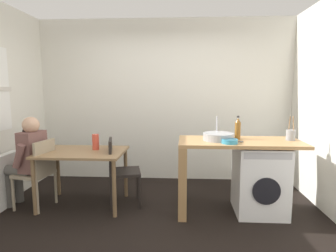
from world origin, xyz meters
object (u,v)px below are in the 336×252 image
at_px(chair_opposite, 119,168).
at_px(washing_machine, 260,179).
at_px(dining_table, 83,158).
at_px(chair_person_seat, 39,170).
at_px(mixing_bowl, 230,141).
at_px(vase, 96,142).
at_px(utensil_crock, 291,135).
at_px(bottle_tall_green, 238,129).
at_px(seated_person, 27,157).

distance_m(chair_opposite, washing_machine, 1.81).
xyz_separation_m(dining_table, chair_person_seat, (-0.55, -0.11, -0.14)).
relative_size(washing_machine, mixing_bowl, 4.57).
xyz_separation_m(chair_person_seat, vase, (0.70, 0.21, 0.34)).
height_order(washing_machine, utensil_crock, utensil_crock).
xyz_separation_m(mixing_bowl, utensil_crock, (0.78, 0.25, 0.04)).
xyz_separation_m(dining_table, mixing_bowl, (1.87, -0.28, 0.31)).
bearing_deg(bottle_tall_green, utensil_crock, -4.60).
relative_size(bottle_tall_green, utensil_crock, 0.99).
bearing_deg(washing_machine, chair_opposite, 176.29).
relative_size(seated_person, bottle_tall_green, 4.05).
height_order(dining_table, chair_person_seat, chair_person_seat).
bearing_deg(seated_person, mixing_bowl, -83.37).
relative_size(seated_person, utensil_crock, 4.01).
bearing_deg(washing_machine, seated_person, 179.98).
bearing_deg(mixing_bowl, vase, 167.46).
bearing_deg(vase, chair_opposite, -11.60).
bearing_deg(chair_opposite, seated_person, -97.79).
bearing_deg(chair_person_seat, chair_opposite, -70.78).
relative_size(chair_person_seat, chair_opposite, 1.00).
bearing_deg(vase, seated_person, -167.89).
bearing_deg(chair_opposite, mixing_bowl, 63.85).
distance_m(dining_table, seated_person, 0.71).
distance_m(mixing_bowl, vase, 1.76).
relative_size(chair_person_seat, washing_machine, 1.05).
height_order(dining_table, bottle_tall_green, bottle_tall_green).
relative_size(washing_machine, bottle_tall_green, 2.90).
bearing_deg(washing_machine, dining_table, 177.88).
bearing_deg(dining_table, chair_person_seat, -168.20).
xyz_separation_m(chair_opposite, vase, (-0.33, 0.07, 0.34)).
bearing_deg(chair_person_seat, utensil_crock, -77.48).
xyz_separation_m(chair_opposite, mixing_bowl, (1.39, -0.31, 0.44)).
height_order(chair_opposite, bottle_tall_green, bottle_tall_green).
distance_m(chair_person_seat, mixing_bowl, 2.46).
xyz_separation_m(seated_person, washing_machine, (2.99, -0.00, -0.24)).
bearing_deg(dining_table, mixing_bowl, -8.59).
bearing_deg(chair_opposite, chair_person_seat, -95.23).
bearing_deg(chair_person_seat, bottle_tall_green, -75.97).
bearing_deg(utensil_crock, washing_machine, -171.90).
height_order(seated_person, washing_machine, seated_person).
bearing_deg(chair_person_seat, vase, -61.86).
height_order(utensil_crock, vase, utensil_crock).
height_order(chair_person_seat, washing_machine, chair_person_seat).
distance_m(washing_machine, mixing_bowl, 0.69).
relative_size(mixing_bowl, utensil_crock, 0.63).
distance_m(chair_opposite, utensil_crock, 2.23).
bearing_deg(vase, dining_table, -146.31).
relative_size(dining_table, bottle_tall_green, 3.72).
bearing_deg(dining_table, bottle_tall_green, 0.55).
xyz_separation_m(chair_person_seat, bottle_tall_green, (2.56, 0.13, 0.55)).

